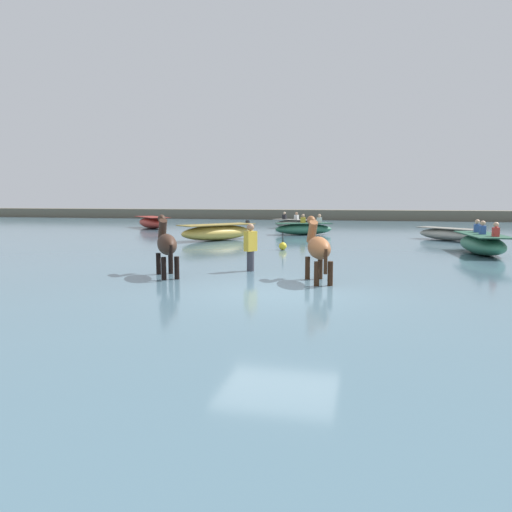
{
  "coord_description": "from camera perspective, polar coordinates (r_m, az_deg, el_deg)",
  "views": [
    {
      "loc": [
        1.74,
        -9.82,
        2.3
      ],
      "look_at": [
        -0.98,
        2.08,
        0.84
      ],
      "focal_mm": 33.71,
      "sensor_mm": 36.0,
      "label": 1
    }
  ],
  "objects": [
    {
      "name": "boat_distant_west",
      "position": [
        31.48,
        4.76,
        3.81
      ],
      "size": [
        3.38,
        2.24,
        1.08
      ],
      "color": "#B2AD9E",
      "rests_on": "water_surface"
    },
    {
      "name": "person_wading_close",
      "position": [
        13.03,
        -0.66,
        0.53
      ],
      "size": [
        0.35,
        0.38,
        1.63
      ],
      "color": "#383842",
      "rests_on": "ground"
    },
    {
      "name": "ground_plane",
      "position": [
        10.23,
        2.75,
        -6.16
      ],
      "size": [
        120.0,
        120.0,
        0.0
      ],
      "primitive_type": "plane",
      "color": "#666051"
    },
    {
      "name": "water_surface",
      "position": [
        20.01,
        7.8,
        0.66
      ],
      "size": [
        90.0,
        90.0,
        0.34
      ],
      "primitive_type": "cube",
      "color": "#476675",
      "rests_on": "ground"
    },
    {
      "name": "boat_mid_channel",
      "position": [
        18.86,
        25.25,
        1.32
      ],
      "size": [
        1.42,
        3.69,
        1.19
      ],
      "color": "#337556",
      "rests_on": "water_surface"
    },
    {
      "name": "boat_near_port",
      "position": [
        32.59,
        -12.21,
        3.9
      ],
      "size": [
        3.57,
        3.7,
        0.76
      ],
      "color": "#BC382D",
      "rests_on": "water_surface"
    },
    {
      "name": "boat_mid_outer",
      "position": [
        26.3,
        5.67,
        3.24
      ],
      "size": [
        3.28,
        2.01,
        1.12
      ],
      "color": "#337556",
      "rests_on": "water_surface"
    },
    {
      "name": "far_shoreline",
      "position": [
        45.27,
        10.69,
        4.61
      ],
      "size": [
        80.0,
        2.4,
        1.25
      ],
      "primitive_type": "cube",
      "color": "#605B4C",
      "rests_on": "ground"
    },
    {
      "name": "boat_far_inshore",
      "position": [
        24.45,
        21.79,
        2.43
      ],
      "size": [
        2.9,
        2.91,
        0.58
      ],
      "color": "#B2AD9E",
      "rests_on": "water_surface"
    },
    {
      "name": "channel_buoy",
      "position": [
        18.43,
        3.2,
        1.21
      ],
      "size": [
        0.3,
        0.3,
        0.68
      ],
      "color": "yellow",
      "rests_on": "water_surface"
    },
    {
      "name": "horse_lead_dark_bay",
      "position": [
        12.33,
        -10.58,
        1.19
      ],
      "size": [
        1.18,
        1.62,
        1.88
      ],
      "color": "#382319",
      "rests_on": "ground"
    },
    {
      "name": "boat_distant_east",
      "position": [
        22.77,
        -4.64,
        2.82
      ],
      "size": [
        3.38,
        3.83,
        0.9
      ],
      "color": "gold",
      "rests_on": "water_surface"
    },
    {
      "name": "horse_trailing_chestnut",
      "position": [
        11.39,
        7.37,
        0.78
      ],
      "size": [
        0.87,
        1.71,
        1.87
      ],
      "color": "brown",
      "rests_on": "ground"
    }
  ]
}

